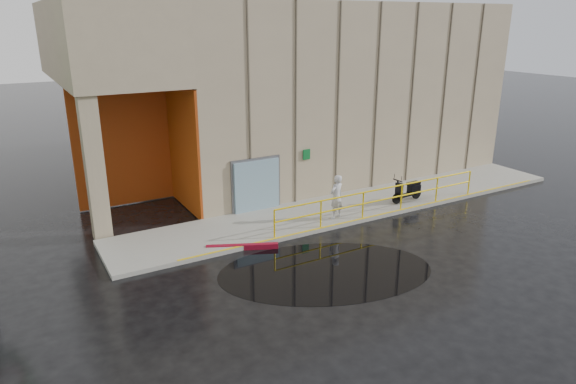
# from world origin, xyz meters

# --- Properties ---
(ground) EXTENTS (120.00, 120.00, 0.00)m
(ground) POSITION_xyz_m (0.00, 0.00, 0.00)
(ground) COLOR black
(ground) RESTS_ON ground
(sidewalk) EXTENTS (20.00, 3.00, 0.15)m
(sidewalk) POSITION_xyz_m (4.00, 4.50, 0.07)
(sidewalk) COLOR gray
(sidewalk) RESTS_ON ground
(building) EXTENTS (20.00, 10.17, 8.00)m
(building) POSITION_xyz_m (5.10, 10.98, 4.21)
(building) COLOR tan
(building) RESTS_ON ground
(guardrail) EXTENTS (9.56, 0.06, 1.03)m
(guardrail) POSITION_xyz_m (4.25, 3.15, 0.68)
(guardrail) COLOR yellow
(guardrail) RESTS_ON sidewalk
(person) EXTENTS (0.70, 0.55, 1.69)m
(person) POSITION_xyz_m (2.39, 3.61, 1.00)
(person) COLOR silver
(person) RESTS_ON sidewalk
(scooter) EXTENTS (1.60, 0.60, 1.22)m
(scooter) POSITION_xyz_m (6.06, 3.74, 0.85)
(scooter) COLOR black
(scooter) RESTS_ON sidewalk
(red_curb) EXTENTS (2.26, 1.15, 0.18)m
(red_curb) POSITION_xyz_m (-1.75, 3.10, 0.09)
(red_curb) COLOR maroon
(red_curb) RESTS_ON ground
(puddle) EXTENTS (7.58, 6.06, 0.01)m
(puddle) POSITION_xyz_m (-0.20, 0.41, 0.00)
(puddle) COLOR black
(puddle) RESTS_ON ground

